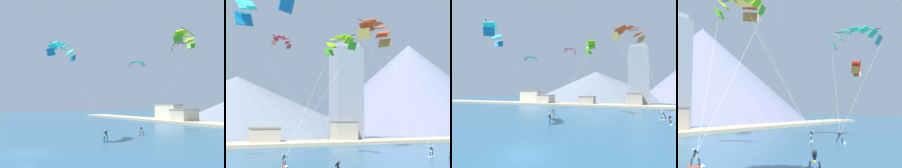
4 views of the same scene
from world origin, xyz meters
TOP-DOWN VIEW (x-y plane):
  - kitesurfer_near_lead at (15.95, 18.36)m, footprint 0.64×1.77m
  - kitesurfer_near_trail at (-3.37, 12.17)m, footprint 1.18×1.72m
  - kitesurfer_mid_center at (16.30, 23.23)m, footprint 1.74×1.13m
  - kitesurfer_far_left at (-6.79, 21.09)m, footprint 0.72×1.78m
  - parafoil_kite_near_lead at (23.77, 19.03)m, footprint 9.24×8.65m
  - parafoil_kite_mid_center at (10.69, 30.84)m, footprint 9.53×11.02m
  - parafoil_kite_far_left at (1.56, 24.22)m, footprint 9.86×5.87m
  - parafoil_kite_distant_high_outer at (26.65, 20.00)m, footprint 6.15×3.34m
  - mountain_peak_west_ridge at (65.42, 104.32)m, footprint 89.64×89.64m

SIDE VIEW (x-z plane):
  - kitesurfer_far_left at x=-6.79m, z-range -0.37..1.26m
  - kitesurfer_near_lead at x=15.95m, z-range -0.35..1.38m
  - kitesurfer_mid_center at x=16.30m, z-range -0.35..1.40m
  - kitesurfer_near_trail at x=-3.37m, z-range -0.36..1.43m
  - parafoil_kite_distant_high_outer at x=26.65m, z-range 10.93..13.21m
  - parafoil_kite_far_left at x=1.56m, z-range 8.50..24.91m
  - parafoil_kite_near_lead at x=23.77m, z-range 8.48..25.32m
  - mountain_peak_west_ridge at x=65.42m, z-range 0.00..39.34m
  - parafoil_kite_mid_center at x=10.69m, z-range 10.58..31.95m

